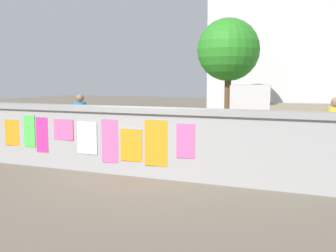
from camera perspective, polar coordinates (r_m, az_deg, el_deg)
ground at (r=16.15m, az=9.54°, el=-0.81°), size 60.00×60.00×0.00m
poster_wall at (r=8.54m, az=-3.08°, el=-2.06°), size 8.16×0.42×1.45m
auto_rickshaw_truck at (r=13.42m, az=15.67°, el=1.45°), size 3.77×1.99×1.85m
motorcycle at (r=10.16m, az=3.75°, el=-2.33°), size 1.90×0.56×0.87m
bicycle_near at (r=11.83m, az=-1.20°, el=-1.56°), size 1.69×0.47×0.95m
bicycle_far at (r=13.13m, az=-8.12°, el=-0.83°), size 1.71×0.44×0.95m
person_walking at (r=11.65m, az=-12.08°, el=1.25°), size 0.46×0.46×1.62m
person_bystander at (r=9.96m, az=22.20°, el=0.07°), size 0.47×0.47×1.62m
tree_roadside at (r=17.81m, az=8.40°, el=10.41°), size 2.65×2.65×4.61m
building_background at (r=24.31m, az=18.15°, el=10.06°), size 9.31×6.62×7.33m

